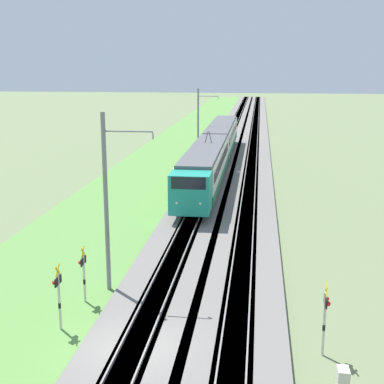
% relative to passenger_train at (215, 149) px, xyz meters
% --- Properties ---
extents(ground_plane, '(400.00, 400.00, 0.00)m').
position_rel_passenger_train_xyz_m(ground_plane, '(-37.88, 0.00, -2.44)').
color(ground_plane, '#6B7A51').
extents(ballast_main, '(240.00, 4.40, 0.30)m').
position_rel_passenger_train_xyz_m(ballast_main, '(12.12, 0.00, -2.29)').
color(ballast_main, slate).
rests_on(ballast_main, ground).
extents(ballast_adjacent, '(240.00, 4.40, 0.30)m').
position_rel_passenger_train_xyz_m(ballast_adjacent, '(12.12, -3.96, -2.29)').
color(ballast_adjacent, slate).
rests_on(ballast_adjacent, ground).
extents(track_main, '(240.00, 1.57, 0.45)m').
position_rel_passenger_train_xyz_m(track_main, '(12.12, 0.00, -2.28)').
color(track_main, '#4C4238').
rests_on(track_main, ground).
extents(track_adjacent, '(240.00, 1.57, 0.45)m').
position_rel_passenger_train_xyz_m(track_adjacent, '(12.12, -3.96, -2.28)').
color(track_adjacent, '#4C4238').
rests_on(track_adjacent, ground).
extents(grass_verge, '(240.00, 11.10, 0.12)m').
position_rel_passenger_train_xyz_m(grass_verge, '(12.12, 5.88, -2.38)').
color(grass_verge, '#5B8E42').
rests_on(grass_verge, ground).
extents(passenger_train, '(42.18, 3.01, 5.18)m').
position_rel_passenger_train_xyz_m(passenger_train, '(0.00, 0.00, 0.00)').
color(passenger_train, teal).
rests_on(passenger_train, ground).
extents(crossing_signal_near, '(0.70, 0.23, 3.08)m').
position_rel_passenger_train_xyz_m(crossing_signal_near, '(-36.40, 3.59, -0.57)').
color(crossing_signal_near, beige).
rests_on(crossing_signal_near, ground).
extents(crossing_signal_far, '(0.70, 0.23, 3.04)m').
position_rel_passenger_train_xyz_m(crossing_signal_far, '(-36.96, -7.46, -0.59)').
color(crossing_signal_far, beige).
rests_on(crossing_signal_far, ground).
extents(crossing_signal_aux, '(0.70, 0.23, 2.92)m').
position_rel_passenger_train_xyz_m(crossing_signal_aux, '(-33.60, 3.42, -0.68)').
color(crossing_signal_aux, beige).
rests_on(crossing_signal_aux, ground).
extents(catenary_mast_near, '(0.22, 2.56, 9.09)m').
position_rel_passenger_train_xyz_m(catenary_mast_near, '(-32.01, 2.61, 2.26)').
color(catenary_mast_near, slate).
rests_on(catenary_mast_near, ground).
extents(catenary_mast_mid, '(0.22, 2.56, 8.47)m').
position_rel_passenger_train_xyz_m(catenary_mast_mid, '(7.70, 2.60, 1.94)').
color(catenary_mast_mid, slate).
rests_on(catenary_mast_mid, ground).
extents(equipment_cabinet, '(0.57, 0.40, 1.11)m').
position_rel_passenger_train_xyz_m(equipment_cabinet, '(-39.72, -7.81, -1.88)').
color(equipment_cabinet, beige).
rests_on(equipment_cabinet, ground).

